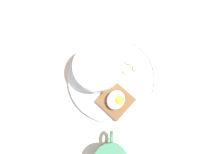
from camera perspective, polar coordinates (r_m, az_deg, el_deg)
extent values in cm
cube|color=beige|center=(78.62, 0.00, -0.65)|extent=(120.00, 120.00, 2.00)
cylinder|color=white|center=(77.15, 0.00, -0.41)|extent=(27.31, 27.31, 1.00)
torus|color=white|center=(76.37, 0.00, -0.28)|extent=(27.11, 27.11, 0.60)
cylinder|color=white|center=(74.51, -3.20, 2.06)|extent=(14.35, 14.35, 5.90)
torus|color=white|center=(71.67, -3.33, 2.67)|extent=(14.55, 14.55, 0.60)
cylinder|color=white|center=(74.88, -3.19, 1.99)|extent=(12.95, 12.95, 4.74)
ellipsoid|color=white|center=(72.79, -3.28, 2.42)|extent=(12.30, 12.30, 1.20)
ellipsoid|color=tan|center=(72.16, 0.04, 2.15)|extent=(2.17, 2.13, 0.79)
ellipsoid|color=#A38063|center=(71.95, -4.25, 0.90)|extent=(2.24, 1.96, 0.81)
ellipsoid|color=tan|center=(72.68, -2.19, 3.29)|extent=(1.59, 1.88, 0.68)
ellipsoid|color=#C8B890|center=(72.76, -2.53, 3.29)|extent=(1.45, 1.58, 0.57)
ellipsoid|color=tan|center=(72.21, -3.80, 1.82)|extent=(2.14, 1.72, 0.79)
ellipsoid|color=#CBB790|center=(73.44, -3.39, 5.15)|extent=(1.62, 2.03, 0.76)
ellipsoid|color=tan|center=(73.08, -1.81, 4.46)|extent=(1.86, 1.32, 0.74)
cube|color=brown|center=(74.17, 0.86, -5.40)|extent=(10.46, 10.46, 0.30)
cube|color=#99673E|center=(74.77, 0.85, -5.46)|extent=(10.25, 10.25, 1.41)
ellipsoid|color=white|center=(72.78, 0.88, -5.25)|extent=(5.87, 5.15, 2.60)
sphere|color=yellow|center=(71.98, 1.69, -5.34)|extent=(2.73, 2.73, 2.73)
cylinder|color=beige|center=(76.84, 3.45, 1.57)|extent=(3.68, 3.61, 1.39)
cylinder|color=tan|center=(76.43, 3.47, 1.65)|extent=(0.66, 0.65, 0.22)
cylinder|color=beige|center=(78.29, 2.49, 5.73)|extent=(4.12, 4.06, 1.60)
cylinder|color=#B9B48A|center=(77.73, 2.51, 5.87)|extent=(0.73, 0.72, 0.19)
cylinder|color=beige|center=(77.68, 4.00, 3.80)|extent=(4.12, 4.17, 1.46)
cylinder|color=tan|center=(77.24, 4.02, 3.90)|extent=(0.74, 0.74, 0.22)
cylinder|color=#F3EDBC|center=(77.28, 5.77, 2.00)|extent=(3.29, 3.36, 1.30)
cylinder|color=#BDB892|center=(76.89, 5.80, 2.08)|extent=(0.59, 0.60, 0.21)
torus|color=#397A57|center=(71.41, -0.13, -13.97)|extent=(4.50, 3.00, 4.55)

